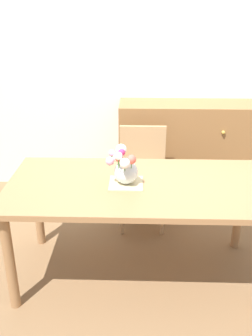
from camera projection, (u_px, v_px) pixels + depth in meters
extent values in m
plane|color=brown|center=(137.00, 272.00, 2.91)|extent=(12.00, 12.00, 0.00)
cube|color=silver|center=(140.00, 58.00, 3.81)|extent=(7.00, 0.10, 2.80)
cube|color=#9E7047|center=(138.00, 186.00, 2.61)|extent=(1.83, 0.91, 0.04)
cylinder|color=#9E7047|center=(10.00, 262.00, 2.45)|extent=(0.07, 0.07, 0.72)
cylinder|color=#9E7047|center=(38.00, 206.00, 3.13)|extent=(0.07, 0.07, 0.72)
cylinder|color=#9E7047|center=(240.00, 209.00, 3.08)|extent=(0.07, 0.07, 0.72)
cube|color=tan|center=(142.00, 179.00, 3.38)|extent=(0.42, 0.42, 0.04)
cylinder|color=tan|center=(162.00, 213.00, 3.31)|extent=(0.04, 0.04, 0.44)
cylinder|color=tan|center=(122.00, 212.00, 3.32)|extent=(0.04, 0.04, 0.44)
cylinder|color=tan|center=(160.00, 194.00, 3.63)|extent=(0.04, 0.04, 0.44)
cylinder|color=tan|center=(123.00, 193.00, 3.65)|extent=(0.04, 0.04, 0.44)
cube|color=tan|center=(143.00, 148.00, 3.46)|extent=(0.42, 0.04, 0.42)
cube|color=olive|center=(187.00, 151.00, 3.91)|extent=(1.40, 0.44, 1.00)
sphere|color=#B7933D|center=(160.00, 132.00, 3.59)|extent=(0.04, 0.04, 0.04)
sphere|color=#B7933D|center=(223.00, 132.00, 3.58)|extent=(0.04, 0.04, 0.04)
sphere|color=#B7933D|center=(159.00, 170.00, 3.76)|extent=(0.04, 0.04, 0.04)
sphere|color=#B7933D|center=(219.00, 171.00, 3.74)|extent=(0.04, 0.04, 0.04)
cube|color=#CCB789|center=(126.00, 183.00, 2.60)|extent=(0.23, 0.23, 0.01)
sphere|color=silver|center=(126.00, 172.00, 2.57)|extent=(0.17, 0.17, 0.17)
sphere|color=#E55B4C|center=(119.00, 158.00, 2.49)|extent=(0.05, 0.05, 0.05)
cylinder|color=#478438|center=(119.00, 162.00, 2.50)|extent=(0.01, 0.01, 0.06)
sphere|color=#E55B4C|center=(118.00, 157.00, 2.55)|extent=(0.05, 0.05, 0.05)
cylinder|color=#478438|center=(118.00, 160.00, 2.56)|extent=(0.01, 0.01, 0.04)
sphere|color=white|center=(118.00, 156.00, 2.43)|extent=(0.05, 0.05, 0.05)
cylinder|color=#478438|center=(119.00, 163.00, 2.45)|extent=(0.01, 0.01, 0.09)
sphere|color=white|center=(121.00, 149.00, 2.53)|extent=(0.07, 0.07, 0.07)
cylinder|color=#478438|center=(121.00, 156.00, 2.55)|extent=(0.01, 0.01, 0.10)
sphere|color=#EA9EBC|center=(112.00, 153.00, 2.52)|extent=(0.04, 0.04, 0.04)
cylinder|color=#478438|center=(112.00, 158.00, 2.53)|extent=(0.01, 0.01, 0.08)
sphere|color=white|center=(125.00, 163.00, 2.41)|extent=(0.07, 0.07, 0.07)
cylinder|color=#478438|center=(125.00, 167.00, 2.43)|extent=(0.01, 0.01, 0.05)
sphere|color=#D12D66|center=(122.00, 152.00, 2.50)|extent=(0.05, 0.05, 0.05)
cylinder|color=#478438|center=(122.00, 158.00, 2.51)|extent=(0.01, 0.01, 0.09)
sphere|color=white|center=(118.00, 157.00, 2.52)|extent=(0.07, 0.07, 0.07)
cylinder|color=#478438|center=(118.00, 161.00, 2.53)|extent=(0.01, 0.01, 0.05)
sphere|color=#EA9EBC|center=(110.00, 161.00, 2.50)|extent=(0.06, 0.06, 0.06)
cylinder|color=#478438|center=(110.00, 164.00, 2.50)|extent=(0.01, 0.01, 0.04)
sphere|color=#E55B4C|center=(131.00, 159.00, 2.45)|extent=(0.06, 0.06, 0.06)
cylinder|color=#478438|center=(131.00, 164.00, 2.47)|extent=(0.01, 0.01, 0.06)
ellipsoid|color=#478438|center=(114.00, 157.00, 2.59)|extent=(0.07, 0.06, 0.04)
ellipsoid|color=#478438|center=(124.00, 162.00, 2.46)|extent=(0.04, 0.07, 0.02)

